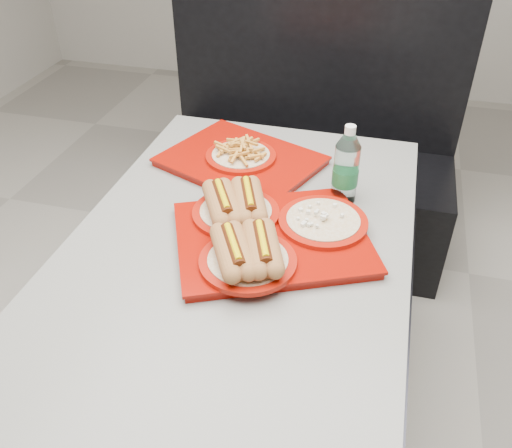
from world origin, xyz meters
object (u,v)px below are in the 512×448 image
(water_bottle, at_px, (346,169))
(booth_bench, at_px, (306,160))
(diner_table, at_px, (239,288))
(tray_near, at_px, (264,231))
(tray_far, at_px, (241,158))

(water_bottle, bearing_deg, booth_bench, 106.52)
(diner_table, relative_size, water_bottle, 5.94)
(tray_near, bearing_deg, diner_table, -166.77)
(tray_near, bearing_deg, tray_far, 114.47)
(tray_near, relative_size, water_bottle, 2.56)
(diner_table, height_order, tray_far, tray_far)
(booth_bench, height_order, tray_far, booth_bench)
(diner_table, bearing_deg, tray_near, 13.23)
(water_bottle, bearing_deg, diner_table, -130.83)
(water_bottle, bearing_deg, tray_far, 161.36)
(tray_near, distance_m, tray_far, 0.42)
(tray_near, height_order, tray_far, tray_near)
(booth_bench, xyz_separation_m, tray_far, (-0.11, -0.70, 0.38))
(diner_table, distance_m, tray_far, 0.45)
(tray_near, height_order, water_bottle, water_bottle)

